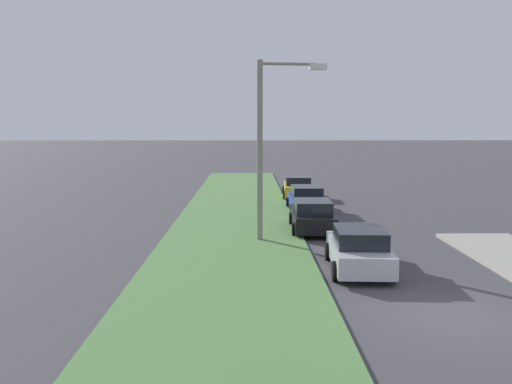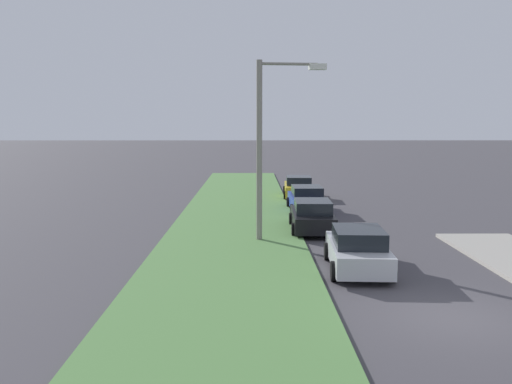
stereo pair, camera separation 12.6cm
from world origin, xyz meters
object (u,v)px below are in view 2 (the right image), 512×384
object	(u,v)px
parked_car_blue	(307,199)
parked_car_silver	(358,250)
parked_car_black	(312,216)
parked_car_yellow	(298,187)
streetlight	(268,137)

from	to	relation	value
parked_car_blue	parked_car_silver	bearing A→B (deg)	-178.32
parked_car_black	parked_car_yellow	world-z (taller)	same
parked_car_silver	parked_car_blue	size ratio (longest dim) A/B	1.02
parked_car_silver	parked_car_blue	world-z (taller)	same
parked_car_blue	streetlight	distance (m)	8.97
parked_car_blue	parked_car_yellow	size ratio (longest dim) A/B	0.99
parked_car_silver	parked_car_yellow	size ratio (longest dim) A/B	1.00
parked_car_silver	parked_car_black	world-z (taller)	same
parked_car_silver	parked_car_blue	distance (m)	12.39
parked_car_yellow	streetlight	size ratio (longest dim) A/B	0.58
parked_car_blue	parked_car_black	bearing A→B (deg)	176.40
parked_car_black	parked_car_blue	xyz separation A→B (m)	(5.67, -0.30, 0.00)
parked_car_yellow	streetlight	bearing A→B (deg)	172.45
parked_car_silver	parked_car_blue	bearing A→B (deg)	5.55
parked_car_blue	parked_car_yellow	xyz separation A→B (m)	(5.84, -0.05, 0.00)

